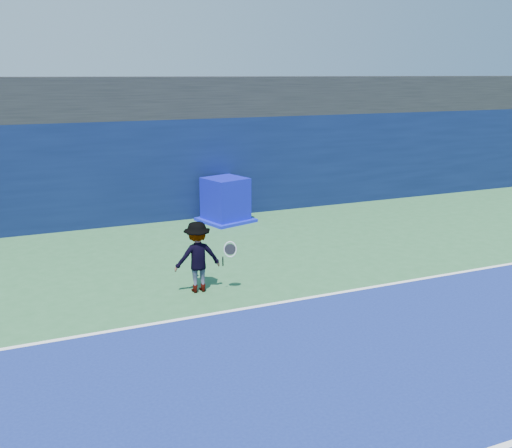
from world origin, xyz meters
The scene contains 7 objects.
ground centered at (0.00, 0.00, 0.00)m, with size 80.00×80.00×0.00m, color #2C6237.
baseline centered at (0.00, 3.00, 0.01)m, with size 24.00×0.10×0.01m, color white.
stadium_band centered at (0.00, 11.50, 3.60)m, with size 36.00×3.00×1.20m, color black.
back_wall_assembly centered at (0.00, 10.50, 1.50)m, with size 36.00×1.03×3.00m.
equipment_cart centered at (1.40, 9.35, 0.60)m, with size 1.71×1.71×1.32m.
tennis_player centered at (-1.06, 4.23, 0.73)m, with size 1.20×0.66×1.45m.
tennis_ball centered at (-0.99, 4.81, 0.74)m, with size 0.07×0.07×0.07m.
Camera 1 is at (-4.23, -6.24, 4.29)m, focal length 40.00 mm.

